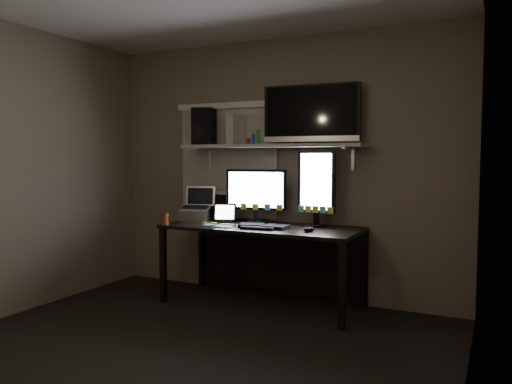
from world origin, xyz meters
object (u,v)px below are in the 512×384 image
Objects in this scene: cup at (165,219)px; speaker at (204,127)px; monitor_portrait at (317,188)px; tv at (311,114)px; mouse at (309,229)px; desk at (267,243)px; tablet at (226,213)px; keyboard at (263,226)px; game_console at (236,130)px; laptop at (195,205)px; monitor_landscape at (256,195)px.

speaker is at bearing 78.06° from cup.
tv reaches higher than monitor_portrait.
mouse is 0.32× the size of speaker.
desk is 8.44× the size of tablet.
desk is 2.55× the size of monitor_portrait.
game_console is (-0.44, 0.31, 0.88)m from keyboard.
desk is 0.71m from monitor_portrait.
game_console is at bearing 178.27° from tv.
cup reaches higher than keyboard.
laptop is at bearing -170.31° from mouse.
speaker is at bearing 170.93° from monitor_landscape.
cup is at bearing -128.70° from laptop.
monitor_landscape is 0.78m from mouse.
monitor_landscape reaches higher than laptop.
tablet is at bearing -166.33° from desk.
desk is 2.01× the size of tv.
keyboard is at bearing -61.37° from monitor_landscape.
speaker is (-1.25, 0.35, 0.91)m from mouse.
laptop is at bearing -102.89° from speaker.
laptop is at bearing -168.43° from monitor_portrait.
tv is at bearing 41.04° from keyboard.
desk is 4.91× the size of speaker.
monitor_landscape reaches higher than keyboard.
monitor_landscape is at bearing -17.30° from speaker.
keyboard is 1.26m from speaker.
game_console is at bearing -178.60° from monitor_portrait.
monitor_portrait is 6.81× the size of cup.
keyboard is at bearing -169.05° from mouse.
tablet is (-0.24, -0.17, -0.17)m from monitor_landscape.
laptop is 1.12× the size of game_console.
keyboard is at bearing -73.48° from desk.
monitor_landscape is at bearing 169.84° from mouse.
tv is (1.12, 0.23, 0.85)m from laptop.
keyboard is 1.26× the size of speaker.
mouse is at bearing -76.07° from tv.
monitor_landscape is 1.82× the size of laptop.
speaker is (0.11, 0.53, 0.88)m from cup.
desk is at bearing 169.75° from mouse.
monitor_portrait is 0.47m from mouse.
desk is at bearing -168.80° from monitor_portrait.
laptop reaches higher than tablet.
laptop is at bearing -172.40° from tv.
game_console is at bearing 66.19° from tablet.
monitor_portrait is at bearing 28.98° from keyboard.
monitor_landscape is 5.78× the size of cup.
speaker reaches higher than tablet.
mouse is (0.66, -0.34, -0.24)m from monitor_landscape.
desk is 15.57× the size of mouse.
desk is 17.39× the size of cup.
monitor_portrait reaches higher than desk.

